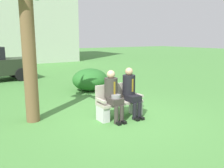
{
  "coord_description": "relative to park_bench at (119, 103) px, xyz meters",
  "views": [
    {
      "loc": [
        -3.54,
        -4.92,
        2.12
      ],
      "look_at": [
        -0.05,
        0.6,
        0.85
      ],
      "focal_mm": 38.55,
      "sensor_mm": 36.0,
      "label": 1
    }
  ],
  "objects": [
    {
      "name": "seated_man_right",
      "position": [
        0.3,
        -0.11,
        0.35
      ],
      "size": [
        0.34,
        0.72,
        1.33
      ],
      "color": "black",
      "rests_on": "ground"
    },
    {
      "name": "ground_plane",
      "position": [
        0.05,
        -0.25,
        -0.39
      ],
      "size": [
        80.0,
        80.0,
        0.0
      ],
      "primitive_type": "plane",
      "color": "#49853C"
    },
    {
      "name": "park_bench",
      "position": [
        0.0,
        0.0,
        0.0
      ],
      "size": [
        1.26,
        0.44,
        0.9
      ],
      "color": "#B7AD9E",
      "rests_on": "ground"
    },
    {
      "name": "seated_man_left",
      "position": [
        -0.27,
        -0.12,
        0.33
      ],
      "size": [
        0.34,
        0.72,
        1.3
      ],
      "color": "#38332D",
      "rests_on": "ground"
    },
    {
      "name": "shrub_near_bench",
      "position": [
        0.86,
        3.37,
        0.06
      ],
      "size": [
        1.43,
        1.32,
        0.9
      ],
      "primitive_type": "ellipsoid",
      "color": "#296928",
      "rests_on": "ground"
    },
    {
      "name": "palm_tree_tall",
      "position": [
        -2.03,
        0.92,
        2.44
      ],
      "size": [
        1.39,
        1.49,
        4.05
      ],
      "color": "brown",
      "rests_on": "ground"
    }
  ]
}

